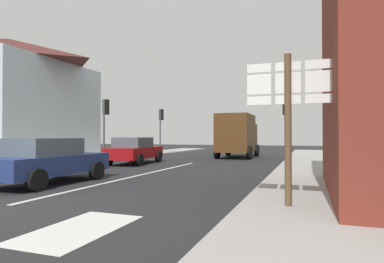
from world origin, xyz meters
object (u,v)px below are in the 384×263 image
(delivery_truck, at_px, (237,135))
(traffic_light_far_left, at_px, (161,121))
(sedan_near, at_px, (47,160))
(sedan_far, at_px, (135,150))
(route_sign_post, at_px, (288,113))
(traffic_light_near_right, at_px, (286,115))
(traffic_light_near_left, at_px, (105,116))

(delivery_truck, xyz_separation_m, traffic_light_far_left, (-6.61, 1.24, 1.13))
(sedan_near, height_order, sedan_far, same)
(delivery_truck, relative_size, route_sign_post, 1.57)
(route_sign_post, distance_m, traffic_light_near_right, 9.71)
(traffic_light_near_left, bearing_deg, sedan_near, -67.00)
(sedan_near, xyz_separation_m, traffic_light_near_left, (-3.49, 8.22, 2.00))
(sedan_near, distance_m, traffic_light_near_left, 9.15)
(route_sign_post, height_order, traffic_light_far_left, traffic_light_far_left)
(sedan_far, relative_size, route_sign_post, 1.35)
(traffic_light_near_right, bearing_deg, delivery_truck, 120.05)
(sedan_near, distance_m, traffic_light_near_right, 10.87)
(sedan_near, relative_size, traffic_light_near_left, 1.12)
(delivery_truck, bearing_deg, sedan_near, -101.95)
(sedan_far, bearing_deg, sedan_near, -81.17)
(delivery_truck, relative_size, traffic_light_far_left, 1.33)
(sedan_far, relative_size, traffic_light_far_left, 1.15)
(traffic_light_near_left, bearing_deg, traffic_light_far_left, 90.00)
(delivery_truck, height_order, traffic_light_far_left, traffic_light_far_left)
(sedan_far, xyz_separation_m, traffic_light_far_left, (-2.30, 8.29, 2.02))
(sedan_near, distance_m, traffic_light_far_left, 16.48)
(sedan_near, height_order, traffic_light_near_right, traffic_light_near_right)
(traffic_light_near_left, bearing_deg, delivery_truck, 44.57)
(sedan_near, relative_size, sedan_far, 0.97)
(delivery_truck, distance_m, traffic_light_near_right, 7.61)
(traffic_light_far_left, bearing_deg, traffic_light_near_right, -36.82)
(traffic_light_far_left, bearing_deg, sedan_near, -77.68)
(delivery_truck, distance_m, route_sign_post, 16.81)
(traffic_light_near_right, bearing_deg, sedan_near, -130.08)
(sedan_far, xyz_separation_m, delivery_truck, (4.31, 7.04, 0.89))
(traffic_light_far_left, xyz_separation_m, traffic_light_near_right, (10.39, -7.78, -0.20))
(delivery_truck, distance_m, traffic_light_near_left, 9.34)
(traffic_light_near_left, height_order, traffic_light_near_right, traffic_light_near_left)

